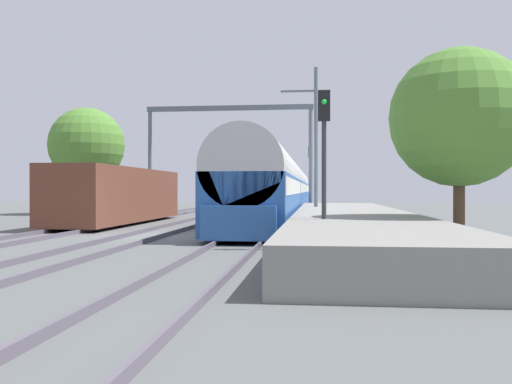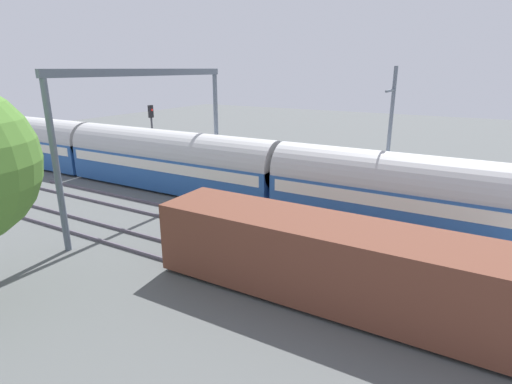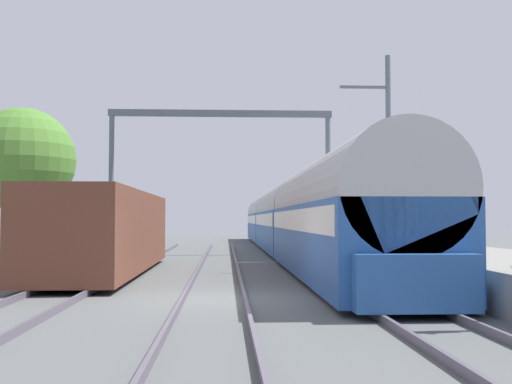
% 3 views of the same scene
% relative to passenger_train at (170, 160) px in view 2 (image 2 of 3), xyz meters
% --- Properties ---
extents(platform, '(4.40, 28.00, 0.90)m').
position_rel_passenger_train_xyz_m(platform, '(3.82, -19.28, -1.52)').
color(platform, gray).
rests_on(platform, ground).
extents(passenger_train, '(2.93, 49.20, 3.82)m').
position_rel_passenger_train_xyz_m(passenger_train, '(0.00, 0.00, 0.00)').
color(passenger_train, '#28569E').
rests_on(passenger_train, ground).
extents(freight_car, '(2.80, 13.00, 2.70)m').
position_rel_passenger_train_xyz_m(freight_car, '(-7.76, -14.05, -0.50)').
color(freight_car, brown).
rests_on(freight_car, ground).
extents(person_crossing, '(0.47, 0.42, 1.73)m').
position_rel_passenger_train_xyz_m(person_crossing, '(1.16, -6.44, -0.94)').
color(person_crossing, black).
rests_on(person_crossing, ground).
extents(railway_signal_far, '(0.36, 0.30, 5.33)m').
position_rel_passenger_train_xyz_m(railway_signal_far, '(1.92, 3.31, 1.42)').
color(railway_signal_far, '#2D2D33').
rests_on(railway_signal_far, ground).
extents(catenary_gantry, '(12.16, 0.28, 7.86)m').
position_rel_passenger_train_xyz_m(catenary_gantry, '(-3.88, -2.41, 3.63)').
color(catenary_gantry, slate).
rests_on(catenary_gantry, ground).
extents(catenary_pole_east_mid, '(1.90, 0.20, 8.00)m').
position_rel_passenger_train_xyz_m(catenary_pole_east_mid, '(2.35, -13.58, 2.18)').
color(catenary_pole_east_mid, slate).
rests_on(catenary_pole_east_mid, ground).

